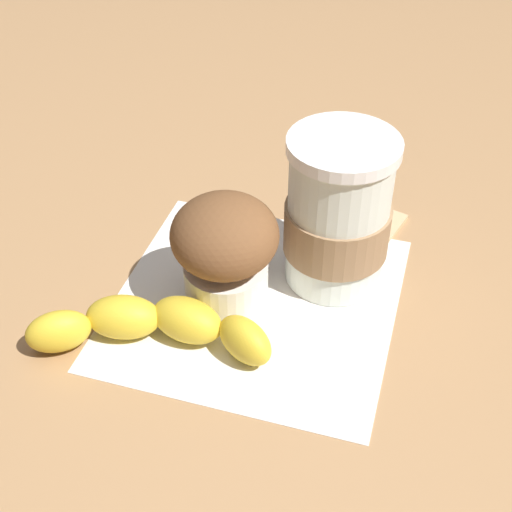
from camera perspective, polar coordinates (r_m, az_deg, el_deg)
ground_plane at (r=0.59m, az=0.00°, el=-3.67°), size 3.00×3.00×0.00m
paper_napkin at (r=0.59m, az=0.00°, el=-3.62°), size 0.28×0.28×0.00m
coffee_cup at (r=0.58m, az=6.56°, el=3.22°), size 0.09×0.09×0.13m
muffin at (r=0.56m, az=-2.49°, el=0.58°), size 0.09×0.09×0.10m
banana at (r=0.55m, az=-8.19°, el=-5.52°), size 0.11×0.18×0.04m
sugar_packet at (r=0.68m, az=10.06°, el=2.60°), size 0.05×0.03×0.01m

